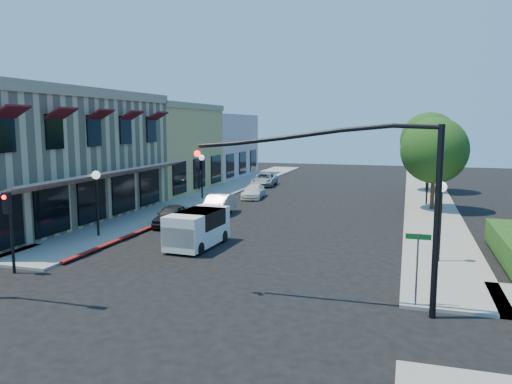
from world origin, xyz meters
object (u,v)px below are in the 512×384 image
(lamppost_left_far, at_px, (202,165))
(lamppost_left_near, at_px, (96,187))
(lamppost_right_near, at_px, (441,201))
(street_tree_b, at_px, (429,140))
(street_name_sign, at_px, (417,258))
(parked_car_d, at_px, (265,179))
(signal_mast_arm, at_px, (366,185))
(lamppost_right_far, at_px, (428,169))
(street_tree_a, at_px, (434,150))
(parked_car_c, at_px, (254,191))
(parked_car_a, at_px, (172,215))
(parked_car_b, at_px, (218,205))
(secondary_signal, at_px, (9,217))
(white_van, at_px, (197,226))

(lamppost_left_far, bearing_deg, lamppost_left_near, -90.00)
(lamppost_right_near, bearing_deg, lamppost_left_near, 180.00)
(street_tree_b, xyz_separation_m, lamppost_left_near, (-17.30, -24.00, -1.81))
(street_name_sign, height_order, parked_car_d, street_name_sign)
(signal_mast_arm, height_order, lamppost_right_far, signal_mast_arm)
(street_tree_b, xyz_separation_m, signal_mast_arm, (-2.94, -30.50, -0.46))
(signal_mast_arm, bearing_deg, street_name_sign, 23.20)
(street_tree_a, height_order, parked_car_c, street_tree_a)
(parked_car_a, height_order, parked_car_b, parked_car_b)
(parked_car_c, bearing_deg, parked_car_a, -102.70)
(secondary_signal, relative_size, lamppost_right_near, 0.93)
(secondary_signal, bearing_deg, parked_car_d, 86.63)
(parked_car_b, xyz_separation_m, parked_car_d, (-1.40, 15.99, -0.06))
(lamppost_left_near, bearing_deg, lamppost_right_far, 43.26)
(signal_mast_arm, distance_m, white_van, 10.95)
(street_tree_b, bearing_deg, secondary_signal, -118.77)
(street_name_sign, bearing_deg, parked_car_c, 119.54)
(street_tree_b, bearing_deg, parked_car_d, 180.00)
(street_tree_b, height_order, lamppost_right_far, street_tree_b)
(parked_car_b, bearing_deg, lamppost_left_near, -119.20)
(street_tree_b, distance_m, signal_mast_arm, 30.65)
(lamppost_right_far, bearing_deg, parked_car_a, -140.77)
(lamppost_left_far, height_order, white_van, lamppost_left_far)
(street_tree_b, height_order, parked_car_d, street_tree_b)
(street_tree_b, bearing_deg, lamppost_right_near, -90.72)
(street_name_sign, height_order, lamppost_right_near, lamppost_right_near)
(street_tree_a, bearing_deg, signal_mast_arm, -98.17)
(lamppost_right_far, height_order, parked_car_b, lamppost_right_far)
(parked_car_a, distance_m, parked_car_d, 20.00)
(lamppost_left_far, xyz_separation_m, parked_car_d, (2.30, 10.00, -2.12))
(street_name_sign, relative_size, lamppost_left_far, 0.70)
(parked_car_a, distance_m, parked_car_b, 4.25)
(lamppost_right_far, bearing_deg, lamppost_left_far, -173.29)
(secondary_signal, relative_size, parked_car_b, 0.81)
(street_tree_a, distance_m, lamppost_right_far, 2.49)
(secondary_signal, relative_size, parked_car_c, 0.88)
(white_van, relative_size, parked_car_d, 0.92)
(street_tree_a, bearing_deg, parked_car_a, -146.31)
(lamppost_left_far, bearing_deg, street_tree_a, 0.00)
(parked_car_d, bearing_deg, lamppost_right_far, -33.85)
(white_van, distance_m, parked_car_d, 24.60)
(street_name_sign, height_order, lamppost_left_near, lamppost_left_near)
(street_tree_b, height_order, lamppost_left_near, street_tree_b)
(parked_car_a, xyz_separation_m, parked_car_c, (1.40, 11.90, -0.06))
(street_name_sign, distance_m, parked_car_d, 32.82)
(lamppost_left_far, xyz_separation_m, parked_car_c, (3.70, 1.90, -2.19))
(street_name_sign, xyz_separation_m, lamppost_right_far, (1.00, 21.80, 1.04))
(street_tree_a, height_order, parked_car_d, street_tree_a)
(lamppost_left_far, height_order, parked_car_c, lamppost_left_far)
(lamppost_left_near, bearing_deg, lamppost_right_near, 0.00)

